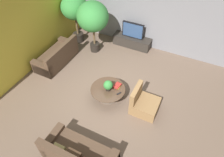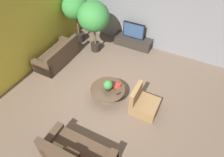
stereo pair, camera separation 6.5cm
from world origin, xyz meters
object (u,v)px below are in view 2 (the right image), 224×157
(couch_by_wall, at_px, (58,56))
(armchair_wicker, at_px, (143,104))
(coffee_table, at_px, (108,91))
(television, at_px, (134,30))
(potted_palm_corner, at_px, (94,18))
(media_console, at_px, (133,41))
(potted_plant_tabletop, at_px, (108,85))
(potted_palm_tall, at_px, (76,9))
(couch_near_entry, at_px, (78,155))

(couch_by_wall, relative_size, armchair_wicker, 2.15)
(coffee_table, bearing_deg, television, 97.28)
(coffee_table, xyz_separation_m, potted_palm_corner, (-1.68, 2.09, 1.22))
(media_console, height_order, armchair_wicker, armchair_wicker)
(armchair_wicker, bearing_deg, television, 27.99)
(media_console, xyz_separation_m, potted_plant_tabletop, (0.42, -3.09, 0.38))
(media_console, xyz_separation_m, armchair_wicker, (1.60, -3.02, 0.04))
(potted_palm_tall, relative_size, potted_palm_corner, 0.97)
(media_console, bearing_deg, potted_palm_tall, -163.55)
(coffee_table, height_order, armchair_wicker, armchair_wicker)
(television, height_order, potted_palm_corner, potted_palm_corner)
(armchair_wicker, relative_size, potted_plant_tabletop, 2.35)
(couch_by_wall, xyz_separation_m, potted_palm_tall, (-0.08, 1.63, 1.20))
(coffee_table, bearing_deg, couch_by_wall, 163.81)
(coffee_table, height_order, potted_palm_corner, potted_palm_corner)
(television, bearing_deg, couch_near_entry, -82.44)
(media_console, xyz_separation_m, couch_by_wall, (-2.22, -2.31, 0.05))
(television, distance_m, potted_palm_tall, 2.50)
(television, relative_size, potted_palm_tall, 0.45)
(television, height_order, couch_near_entry, television)
(coffee_table, height_order, potted_plant_tabletop, potted_plant_tabletop)
(media_console, relative_size, potted_palm_corner, 0.77)
(television, distance_m, coffee_table, 3.13)
(couch_by_wall, bearing_deg, television, 136.06)
(couch_by_wall, bearing_deg, armchair_wicker, 79.51)
(television, distance_m, couch_by_wall, 3.24)
(potted_palm_corner, bearing_deg, potted_plant_tabletop, -51.07)
(armchair_wicker, relative_size, potted_palm_tall, 0.42)
(television, height_order, potted_plant_tabletop, television)
(media_console, bearing_deg, coffee_table, -82.72)
(television, bearing_deg, potted_plant_tabletop, -82.30)
(couch_by_wall, height_order, potted_palm_tall, potted_palm_tall)
(potted_palm_tall, xyz_separation_m, potted_palm_corner, (1.02, -0.30, 0.03))
(coffee_table, distance_m, potted_plant_tabletop, 0.33)
(television, bearing_deg, coffee_table, -82.72)
(television, bearing_deg, potted_palm_tall, -163.59)
(coffee_table, height_order, couch_by_wall, couch_by_wall)
(potted_palm_tall, bearing_deg, potted_palm_corner, -16.50)
(couch_near_entry, distance_m, potted_palm_tall, 5.63)
(potted_plant_tabletop, bearing_deg, armchair_wicker, 3.58)
(couch_near_entry, height_order, armchair_wicker, armchair_wicker)
(couch_near_entry, xyz_separation_m, potted_plant_tabletop, (-0.28, 2.20, 0.33))
(armchair_wicker, bearing_deg, couch_by_wall, 79.51)
(media_console, relative_size, potted_plant_tabletop, 4.48)
(coffee_table, bearing_deg, armchair_wicker, 2.42)
(television, bearing_deg, couch_by_wall, -133.94)
(coffee_table, xyz_separation_m, couch_by_wall, (-2.62, 0.76, -0.01))
(couch_near_entry, xyz_separation_m, potted_palm_tall, (-3.01, 4.61, 1.19))
(coffee_table, bearing_deg, potted_palm_tall, 138.47)
(media_console, xyz_separation_m, potted_palm_corner, (-1.29, -0.98, 1.28))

